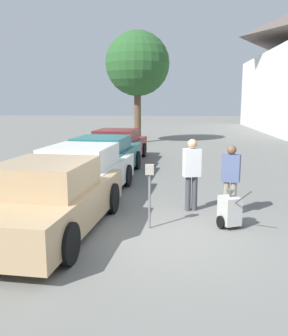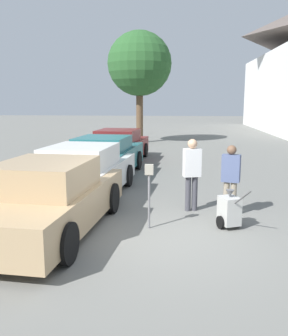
# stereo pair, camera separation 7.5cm
# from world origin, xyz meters

# --- Properties ---
(ground_plane) EXTENTS (120.00, 120.00, 0.00)m
(ground_plane) POSITION_xyz_m (0.00, 0.00, 0.00)
(ground_plane) COLOR slate
(parked_car_tan) EXTENTS (2.38, 4.96, 1.52)m
(parked_car_tan) POSITION_xyz_m (-2.41, 0.24, 0.70)
(parked_car_tan) COLOR tan
(parked_car_tan) RESTS_ON ground_plane
(parked_car_white) EXTENTS (2.38, 5.18, 1.49)m
(parked_car_white) POSITION_xyz_m (-2.41, 3.06, 0.69)
(parked_car_white) COLOR silver
(parked_car_white) RESTS_ON ground_plane
(parked_car_teal) EXTENTS (2.39, 5.06, 1.44)m
(parked_car_teal) POSITION_xyz_m (-2.41, 6.11, 0.69)
(parked_car_teal) COLOR #23666B
(parked_car_teal) RESTS_ON ground_plane
(parked_car_maroon) EXTENTS (2.36, 4.87, 1.44)m
(parked_car_maroon) POSITION_xyz_m (-2.41, 9.47, 0.67)
(parked_car_maroon) COLOR maroon
(parked_car_maroon) RESTS_ON ground_plane
(parking_meter) EXTENTS (0.18, 0.09, 1.40)m
(parking_meter) POSITION_xyz_m (-0.37, 0.63, 0.97)
(parking_meter) COLOR slate
(parking_meter) RESTS_ON ground_plane
(person_worker) EXTENTS (0.46, 0.33, 1.79)m
(person_worker) POSITION_xyz_m (0.58, 2.03, 1.03)
(person_worker) COLOR #3F3F47
(person_worker) RESTS_ON ground_plane
(person_supervisor) EXTENTS (0.47, 0.33, 1.69)m
(person_supervisor) POSITION_xyz_m (1.48, 1.73, 0.96)
(person_supervisor) COLOR gray
(person_supervisor) RESTS_ON ground_plane
(equipment_cart) EXTENTS (0.58, 0.98, 1.00)m
(equipment_cart) POSITION_xyz_m (1.35, 0.80, 0.39)
(equipment_cart) COLOR #B2B2AD
(equipment_cart) RESTS_ON ground_plane
(shade_tree) EXTENTS (4.04, 4.04, 7.02)m
(shade_tree) POSITION_xyz_m (-2.25, 17.14, 4.96)
(shade_tree) COLOR brown
(shade_tree) RESTS_ON ground_plane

